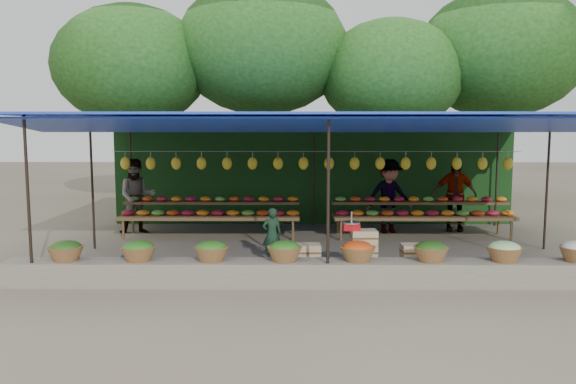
{
  "coord_description": "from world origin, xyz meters",
  "views": [
    {
      "loc": [
        -0.59,
        -11.77,
        2.59
      ],
      "look_at": [
        -0.66,
        0.2,
        1.2
      ],
      "focal_mm": 35.0,
      "sensor_mm": 36.0,
      "label": 1
    }
  ],
  "objects_px": {
    "crate_counter": "(362,255)",
    "blue_crate_front": "(116,272)",
    "weighing_scale": "(351,226)",
    "vendor_seated": "(272,235)",
    "blue_crate_back": "(136,261)"
  },
  "relations": [
    {
      "from": "weighing_scale",
      "to": "blue_crate_back",
      "type": "relative_size",
      "value": 0.75
    },
    {
      "from": "vendor_seated",
      "to": "blue_crate_front",
      "type": "xyz_separation_m",
      "value": [
        -2.6,
        -1.39,
        -0.39
      ]
    },
    {
      "from": "vendor_seated",
      "to": "blue_crate_back",
      "type": "relative_size",
      "value": 2.35
    },
    {
      "from": "blue_crate_front",
      "to": "blue_crate_back",
      "type": "relative_size",
      "value": 1.01
    },
    {
      "from": "weighing_scale",
      "to": "vendor_seated",
      "type": "height_order",
      "value": "weighing_scale"
    },
    {
      "from": "vendor_seated",
      "to": "blue_crate_back",
      "type": "bearing_deg",
      "value": 4.01
    },
    {
      "from": "crate_counter",
      "to": "blue_crate_back",
      "type": "distance_m",
      "value": 4.14
    },
    {
      "from": "blue_crate_back",
      "to": "vendor_seated",
      "type": "bearing_deg",
      "value": 15.52
    },
    {
      "from": "crate_counter",
      "to": "vendor_seated",
      "type": "distance_m",
      "value": 1.85
    },
    {
      "from": "crate_counter",
      "to": "vendor_seated",
      "type": "relative_size",
      "value": 2.26
    },
    {
      "from": "weighing_scale",
      "to": "blue_crate_front",
      "type": "height_order",
      "value": "weighing_scale"
    },
    {
      "from": "crate_counter",
      "to": "blue_crate_front",
      "type": "relative_size",
      "value": 5.27
    },
    {
      "from": "crate_counter",
      "to": "blue_crate_front",
      "type": "height_order",
      "value": "crate_counter"
    },
    {
      "from": "weighing_scale",
      "to": "vendor_seated",
      "type": "relative_size",
      "value": 0.32
    },
    {
      "from": "crate_counter",
      "to": "weighing_scale",
      "type": "relative_size",
      "value": 7.13
    }
  ]
}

